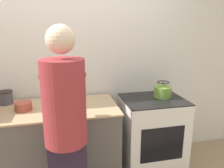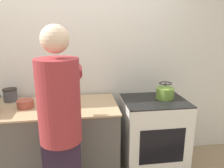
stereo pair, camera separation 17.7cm
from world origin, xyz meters
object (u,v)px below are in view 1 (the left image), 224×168
(cutting_board, at_px, (62,110))
(canister_jar, at_px, (6,98))
(kettle, at_px, (163,91))
(person, at_px, (66,126))
(oven, at_px, (152,135))
(knife, at_px, (58,110))

(cutting_board, distance_m, canister_jar, 0.71)
(cutting_board, height_order, kettle, kettle)
(person, relative_size, cutting_board, 5.36)
(person, distance_m, canister_jar, 1.06)
(oven, xyz_separation_m, kettle, (0.13, 0.04, 0.54))
(person, distance_m, kettle, 1.28)
(knife, distance_m, canister_jar, 0.69)
(person, relative_size, kettle, 8.55)
(person, xyz_separation_m, cutting_board, (-0.02, 0.50, -0.05))
(person, height_order, cutting_board, person)
(oven, distance_m, knife, 1.16)
(oven, relative_size, cutting_board, 2.82)
(oven, relative_size, kettle, 4.50)
(oven, relative_size, knife, 4.76)
(oven, bearing_deg, knife, -174.88)
(canister_jar, bearing_deg, person, -53.24)
(oven, height_order, canister_jar, canister_jar)
(oven, height_order, person, person)
(person, bearing_deg, oven, 29.39)
(canister_jar, bearing_deg, oven, -9.91)
(cutting_board, xyz_separation_m, kettle, (1.16, 0.11, 0.10))
(oven, xyz_separation_m, knife, (-1.06, -0.10, 0.45))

